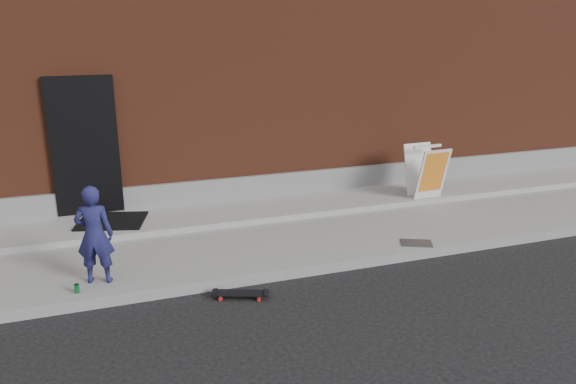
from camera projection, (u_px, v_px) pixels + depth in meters
name	position (u px, v px, depth m)	size (l,w,h in m)	color
ground	(299.00, 278.00, 7.60)	(80.00, 80.00, 0.00)	black
sidewalk	(266.00, 235.00, 8.93)	(20.00, 3.00, 0.15)	gray
apron	(251.00, 210.00, 9.71)	(20.00, 1.20, 0.10)	gray
building	(197.00, 58.00, 13.19)	(20.00, 8.10, 5.00)	brown
child	(94.00, 235.00, 6.98)	(0.47, 0.31, 1.28)	#1B1C4D
skateboard	(240.00, 294.00, 7.03)	(0.71, 0.41, 0.08)	red
pizza_sign	(426.00, 171.00, 10.17)	(0.61, 0.71, 0.96)	silver
soda_can	(77.00, 289.00, 6.85)	(0.06, 0.06, 0.11)	#1A823C
doormat	(112.00, 221.00, 9.00)	(1.02, 0.83, 0.03)	black
utility_plate	(416.00, 243.00, 8.39)	(0.46, 0.29, 0.01)	#4A4A4F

